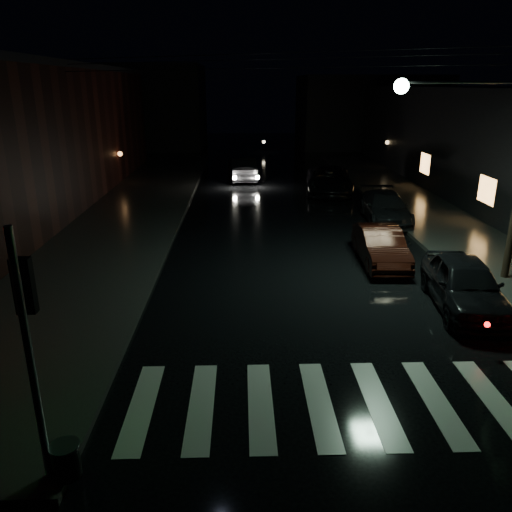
{
  "coord_description": "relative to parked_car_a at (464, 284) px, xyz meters",
  "views": [
    {
      "loc": [
        0.86,
        -8.07,
        6.15
      ],
      "look_at": [
        1.24,
        5.12,
        1.6
      ],
      "focal_mm": 35.0,
      "sensor_mm": 36.0,
      "label": 1
    }
  ],
  "objects": [
    {
      "name": "oncoming_car",
      "position": [
        -6.3,
        20.59,
        0.04
      ],
      "size": [
        2.04,
        4.83,
        1.55
      ],
      "primitive_type": "imported",
      "rotation": [
        0.0,
        0.0,
        3.23
      ],
      "color": "black",
      "rests_on": "ground"
    },
    {
      "name": "parked_car_d",
      "position": [
        -1.17,
        16.16,
        0.04
      ],
      "size": [
        3.23,
        5.88,
        1.56
      ],
      "primitive_type": "imported",
      "rotation": [
        0.0,
        0.0,
        -0.12
      ],
      "color": "black",
      "rests_on": "ground"
    },
    {
      "name": "building_far_right",
      "position": [
        6.78,
        40.02,
        2.76
      ],
      "size": [
        14.0,
        10.0,
        7.0
      ],
      "primitive_type": "cube",
      "color": "black",
      "rests_on": "ground"
    },
    {
      "name": "sidewalk_left",
      "position": [
        -12.22,
        9.02,
        -0.66
      ],
      "size": [
        6.0,
        44.0,
        0.15
      ],
      "primitive_type": "cube",
      "color": "#282826",
      "rests_on": "ground"
    },
    {
      "name": "utility_pole",
      "position": [
        1.61,
        2.02,
        3.86
      ],
      "size": [
        4.92,
        0.44,
        8.0
      ],
      "color": "black",
      "rests_on": "ground"
    },
    {
      "name": "sidewalk_right",
      "position": [
        2.78,
        9.02,
        -0.66
      ],
      "size": [
        4.0,
        44.0,
        0.15
      ],
      "primitive_type": "cube",
      "color": "#282826",
      "rests_on": "ground"
    },
    {
      "name": "building_far_left",
      "position": [
        -17.22,
        40.02,
        3.26
      ],
      "size": [
        14.0,
        10.0,
        8.0
      ],
      "primitive_type": "cube",
      "color": "black",
      "rests_on": "ground"
    },
    {
      "name": "crosswalk",
      "position": [
        -4.22,
        -4.48,
        -0.73
      ],
      "size": [
        9.0,
        3.0,
        0.01
      ],
      "primitive_type": "cube",
      "color": "beige",
      "rests_on": "ground"
    },
    {
      "name": "parked_car_c",
      "position": [
        0.38,
        9.65,
        -0.06
      ],
      "size": [
        2.18,
        4.78,
        1.36
      ],
      "primitive_type": "imported",
      "rotation": [
        0.0,
        0.0,
        -0.06
      ],
      "color": "black",
      "rests_on": "ground"
    },
    {
      "name": "parked_car_b",
      "position": [
        -1.4,
        3.83,
        -0.08
      ],
      "size": [
        1.54,
        4.06,
        1.32
      ],
      "primitive_type": "imported",
      "rotation": [
        0.0,
        0.0,
        -0.04
      ],
      "color": "black",
      "rests_on": "ground"
    },
    {
      "name": "parked_car_a",
      "position": [
        0.0,
        0.0,
        0.0
      ],
      "size": [
        2.23,
        4.51,
        1.48
      ],
      "primitive_type": "imported",
      "rotation": [
        0.0,
        0.0,
        -0.11
      ],
      "color": "black",
      "rests_on": "ground"
    },
    {
      "name": "ground",
      "position": [
        -7.22,
        -4.98,
        -0.74
      ],
      "size": [
        120.0,
        120.0,
        0.0
      ],
      "primitive_type": "plane",
      "color": "black",
      "rests_on": "ground"
    },
    {
      "name": "signal_pole_corner",
      "position": [
        -9.36,
        -6.44,
        0.8
      ],
      "size": [
        0.68,
        0.61,
        4.2
      ],
      "color": "slate",
      "rests_on": "ground"
    }
  ]
}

